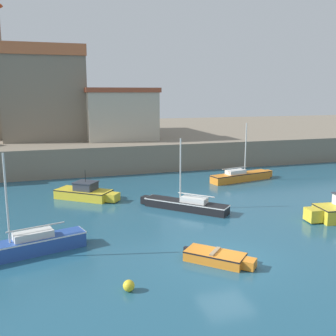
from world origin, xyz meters
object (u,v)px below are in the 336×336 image
Objects in this scene: sailboat_black_2 at (185,204)px; dinghy_orange_5 at (217,257)px; sailboat_blue_1 at (19,247)px; motorboat_yellow_6 at (86,193)px; church at (36,88)px; sailboat_orange_0 at (241,176)px; harbor_shed_near_wharf at (121,114)px; mooring_buoy at (129,286)px.

dinghy_orange_5 is at bearing -99.80° from sailboat_black_2.
sailboat_blue_1 is 1.44× the size of motorboat_yellow_6.
dinghy_orange_5 is 0.19× the size of church.
sailboat_orange_0 reaches higher than sailboat_blue_1.
sailboat_blue_1 is at bearing -113.05° from motorboat_yellow_6.
harbor_shed_near_wharf is at bearing 88.68° from dinghy_orange_5.
sailboat_black_2 is at bearing -138.67° from sailboat_orange_0.
church is (-3.73, 36.10, 8.24)m from mooring_buoy.
sailboat_black_2 is 29.01m from church.
mooring_buoy is at bearing -129.52° from sailboat_orange_0.
sailboat_orange_0 is 14.01× the size of mooring_buoy.
church is (-3.50, 21.15, 7.99)m from motorboat_yellow_6.
church reaches higher than sailboat_orange_0.
harbor_shed_near_wharf is at bearing 79.66° from mooring_buoy.
sailboat_blue_1 is 9.72m from dinghy_orange_5.
sailboat_black_2 is at bearing -69.40° from church.
church is (-8.33, 34.63, 8.21)m from dinghy_orange_5.
motorboat_yellow_6 is at bearing 90.87° from mooring_buoy.
sailboat_blue_1 is 26.00m from harbor_shed_near_wharf.
sailboat_orange_0 is 22.12m from mooring_buoy.
mooring_buoy is (4.44, -5.05, -0.25)m from sailboat_blue_1.
sailboat_black_2 is 0.32× the size of church.
harbor_shed_near_wharf reaches higher than mooring_buoy.
sailboat_black_2 is 11.01× the size of mooring_buoy.
dinghy_orange_5 is (9.04, -3.58, -0.21)m from sailboat_blue_1.
church is at bearing 99.40° from motorboat_yellow_6.
church is at bearing 103.52° from dinghy_orange_5.
motorboat_yellow_6 is 0.60× the size of harbor_shed_near_wharf.
sailboat_orange_0 is 0.85× the size of harbor_shed_near_wharf.
sailboat_orange_0 reaches higher than mooring_buoy.
sailboat_blue_1 is at bearing 131.29° from mooring_buoy.
sailboat_blue_1 is at bearing 158.40° from dinghy_orange_5.
sailboat_black_2 is 0.66× the size of harbor_shed_near_wharf.
church reaches higher than sailboat_blue_1.
sailboat_blue_1 is 1.31× the size of sailboat_black_2.
mooring_buoy is at bearing -48.71° from sailboat_blue_1.
sailboat_orange_0 is 0.97× the size of sailboat_blue_1.
harbor_shed_near_wharf is at bearing -39.85° from church.
sailboat_black_2 is at bearing -87.38° from harbor_shed_near_wharf.
sailboat_black_2 is 8.68m from dinghy_orange_5.
sailboat_black_2 is 8.00m from motorboat_yellow_6.
dinghy_orange_5 is at bearing -70.29° from motorboat_yellow_6.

